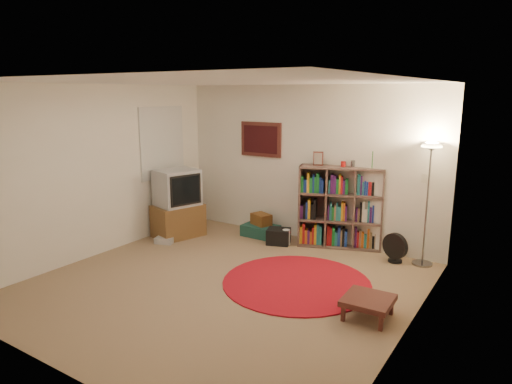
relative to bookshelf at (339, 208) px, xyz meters
The scene contains 12 objects.
room 2.31m from the bookshelf, 107.92° to the right, with size 4.54×4.54×2.54m.
bookshelf is the anchor object (origin of this frame).
floor_lamp 1.56m from the bookshelf, ahead, with size 0.36×0.36×1.73m.
floor_fan 1.06m from the bookshelf, 12.90° to the right, with size 0.38×0.25×0.43m.
tv_stand 2.65m from the bookshelf, 158.37° to the right, with size 0.74×0.90×1.14m.
dvd_box 2.82m from the bookshelf, 150.59° to the right, with size 0.35×0.32×0.10m.
suitcase 1.42m from the bookshelf, 169.93° to the right, with size 0.60×0.40×0.19m.
wicker_basket 1.36m from the bookshelf, behind, with size 0.39×0.34×0.19m.
duffel_bag 1.06m from the bookshelf, 153.88° to the right, with size 0.43×0.39×0.25m.
paper_towel 0.95m from the bookshelf, 151.43° to the right, with size 0.16×0.16×0.25m.
red_rug 1.74m from the bookshelf, 85.62° to the right, with size 1.89×1.89×0.02m.
side_table 2.39m from the bookshelf, 59.39° to the right, with size 0.52×0.52×0.23m.
Camera 1 is at (3.26, -4.31, 2.38)m, focal length 32.00 mm.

